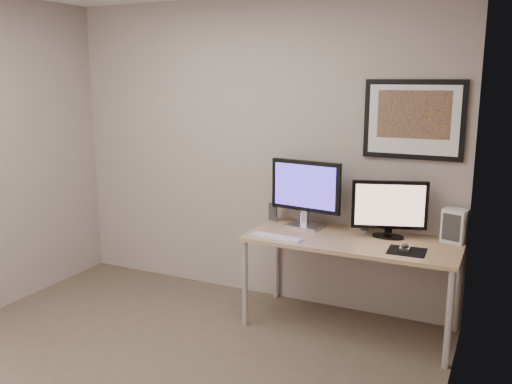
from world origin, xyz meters
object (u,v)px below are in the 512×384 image
Objects in this scene: speaker_right at (365,220)px; fan_unit at (455,226)px; framed_art at (414,120)px; desk at (352,247)px; speaker_left at (273,211)px; monitor_tv at (389,208)px; keyboard at (277,237)px; monitor_large at (305,191)px; phone_dock at (303,219)px.

speaker_right is 0.72× the size of fan_unit.
framed_art is 0.85m from fan_unit.
framed_art reaches higher than desk.
fan_unit is (0.68, -0.00, 0.04)m from speaker_right.
monitor_tv is at bearing -9.03° from speaker_left.
desk is 0.77m from fan_unit.
framed_art is at bearing 1.30° from speaker_right.
framed_art is at bearing 1.25° from speaker_left.
keyboard is (-0.77, -0.37, -0.23)m from monitor_tv.
fan_unit is (1.14, 0.09, -0.18)m from monitor_large.
framed_art is 6.13× the size of phone_dock.
fan_unit reaches higher than speaker_right.
phone_dock is at bearing 136.38° from monitor_large.
framed_art reaches higher than speaker_left.
phone_dock is 0.42m from keyboard.
speaker_left is at bearing 157.64° from monitor_tv.
monitor_tv is 0.49m from fan_unit.
desk is 2.91× the size of monitor_tv.
monitor_tv reaches higher than fan_unit.
desk is 0.58m from keyboard.
speaker_left is 1.00× the size of speaker_right.
keyboard is at bearing -67.75° from speaker_left.
desk is 3.81× the size of keyboard.
phone_dock is 0.29× the size of keyboard.
speaker_left and speaker_right have the same top height.
speaker_left is (-1.10, -0.11, -0.80)m from framed_art.
framed_art reaches higher than phone_dock.
monitor_large reaches higher than speaker_right.
framed_art is 2.95× the size of fan_unit.
desk is 13.08× the size of phone_dock.
speaker_right is at bearing -163.71° from fan_unit.
monitor_tv is (0.68, -0.00, -0.07)m from monitor_large.
speaker_left is 0.72× the size of fan_unit.
monitor_tv is at bearing 30.53° from desk.
framed_art is 0.69m from monitor_tv.
speaker_left is 1.46m from fan_unit.
speaker_right is at bearing 82.67° from desk.
monitor_large is 0.49m from keyboard.
fan_unit reaches higher than speaker_left.
desk is at bearing -167.32° from monitor_tv.
keyboard is (-0.56, -0.47, -0.08)m from speaker_right.
monitor_large is at bearing 176.88° from speaker_right.
fan_unit is at bearing -14.82° from framed_art.
speaker_left is at bearing -174.23° from framed_art.
desk is 2.13× the size of framed_art.
speaker_right is 1.50× the size of phone_dock.
fan_unit is at bearing 26.50° from keyboard.
keyboard is (-0.53, -0.23, 0.07)m from desk.
monitor_tv is 0.88m from keyboard.
monitor_large is 1.10× the size of monitor_tv.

